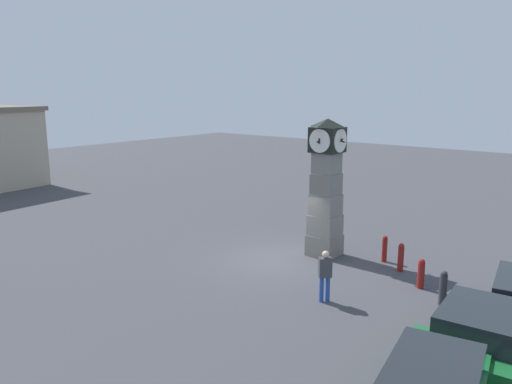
{
  "coord_description": "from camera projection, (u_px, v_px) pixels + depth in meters",
  "views": [
    {
      "loc": [
        -15.01,
        -11.11,
        6.6
      ],
      "look_at": [
        0.73,
        1.55,
        2.44
      ],
      "focal_mm": 35.0,
      "sensor_mm": 36.0,
      "label": 1
    }
  ],
  "objects": [
    {
      "name": "car_near_tower",
      "position": [
        482.0,
        334.0,
        12.08
      ],
      "size": [
        4.31,
        2.32,
        1.53
      ],
      "color": "#19602D",
      "rests_on": "ground_plane"
    },
    {
      "name": "pedestrian_crossing_lot",
      "position": [
        325.0,
        273.0,
        15.63
      ],
      "size": [
        0.45,
        0.45,
        1.68
      ],
      "color": "#264CA5",
      "rests_on": "ground_plane"
    },
    {
      "name": "bollard_end_row",
      "position": [
        385.0,
        248.0,
        19.4
      ],
      "size": [
        0.2,
        0.2,
        1.05
      ],
      "color": "maroon",
      "rests_on": "ground_plane"
    },
    {
      "name": "bollard_far_row",
      "position": [
        401.0,
        257.0,
        18.38
      ],
      "size": [
        0.22,
        0.22,
        1.07
      ],
      "color": "maroon",
      "rests_on": "ground_plane"
    },
    {
      "name": "clock_tower",
      "position": [
        326.0,
        189.0,
        19.76
      ],
      "size": [
        1.52,
        1.54,
        5.51
      ],
      "color": "slate",
      "rests_on": "ground_plane"
    },
    {
      "name": "ground_plane",
      "position": [
        275.0,
        261.0,
        19.61
      ],
      "size": [
        85.16,
        85.16,
        0.0
      ],
      "primitive_type": "plane",
      "color": "#424247"
    },
    {
      "name": "bollard_mid_row",
      "position": [
        421.0,
        273.0,
        16.8
      ],
      "size": [
        0.23,
        0.23,
        1.04
      ],
      "color": "maroon",
      "rests_on": "ground_plane"
    },
    {
      "name": "bollard_near_tower",
      "position": [
        443.0,
        288.0,
        15.48
      ],
      "size": [
        0.23,
        0.23,
        1.12
      ],
      "color": "#333338",
      "rests_on": "ground_plane"
    }
  ]
}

